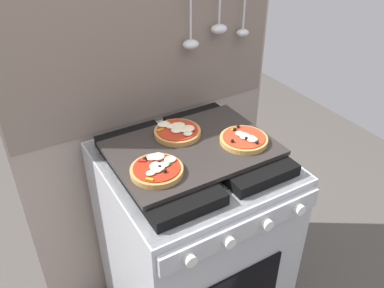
{
  "coord_description": "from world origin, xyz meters",
  "views": [
    {
      "loc": [
        -0.58,
        -0.98,
        1.68
      ],
      "look_at": [
        0.0,
        0.0,
        0.93
      ],
      "focal_mm": 37.91,
      "sensor_mm": 36.0,
      "label": 1
    }
  ],
  "objects_px": {
    "pizza_right": "(244,139)",
    "pizza_left": "(157,169)",
    "baking_tray": "(192,148)",
    "stove": "(192,243)",
    "pizza_center": "(177,131)"
  },
  "relations": [
    {
      "from": "stove",
      "to": "pizza_left",
      "type": "relative_size",
      "value": 5.46
    },
    {
      "from": "stove",
      "to": "baking_tray",
      "type": "distance_m",
      "value": 0.46
    },
    {
      "from": "baking_tray",
      "to": "pizza_left",
      "type": "xyz_separation_m",
      "value": [
        -0.17,
        -0.07,
        0.02
      ]
    },
    {
      "from": "pizza_left",
      "to": "pizza_center",
      "type": "xyz_separation_m",
      "value": [
        0.16,
        0.16,
        0.0
      ]
    },
    {
      "from": "pizza_left",
      "to": "pizza_right",
      "type": "bearing_deg",
      "value": 0.52
    },
    {
      "from": "pizza_right",
      "to": "pizza_left",
      "type": "bearing_deg",
      "value": -179.48
    },
    {
      "from": "baking_tray",
      "to": "pizza_left",
      "type": "relative_size",
      "value": 3.28
    },
    {
      "from": "pizza_right",
      "to": "pizza_center",
      "type": "height_order",
      "value": "pizza_right"
    },
    {
      "from": "pizza_right",
      "to": "pizza_center",
      "type": "relative_size",
      "value": 1.0
    },
    {
      "from": "baking_tray",
      "to": "pizza_center",
      "type": "height_order",
      "value": "pizza_center"
    },
    {
      "from": "baking_tray",
      "to": "pizza_center",
      "type": "relative_size",
      "value": 3.28
    },
    {
      "from": "pizza_center",
      "to": "pizza_right",
      "type": "bearing_deg",
      "value": -42.65
    },
    {
      "from": "baking_tray",
      "to": "pizza_left",
      "type": "height_order",
      "value": "pizza_left"
    },
    {
      "from": "stove",
      "to": "pizza_center",
      "type": "distance_m",
      "value": 0.49
    },
    {
      "from": "pizza_left",
      "to": "baking_tray",
      "type": "bearing_deg",
      "value": 22.81
    }
  ]
}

